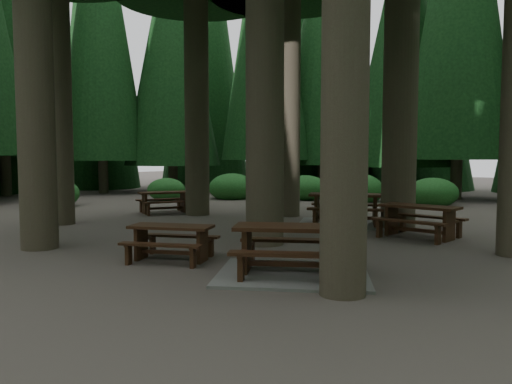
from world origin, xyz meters
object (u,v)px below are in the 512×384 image
Objects in this scene: picnic_table_e at (171,237)px; picnic_table_c at (345,214)px; picnic_table_d at (419,216)px; picnic_table_b at (164,199)px; picnic_table_a at (293,258)px.

picnic_table_c is at bearing 62.55° from picnic_table_e.
picnic_table_d is 6.09m from picnic_table_e.
picnic_table_e is at bearing -118.67° from picnic_table_c.
picnic_table_b is 1.08× the size of picnic_table_d.
picnic_table_a is 5.04m from picnic_table_d.
picnic_table_a is at bearing -96.13° from picnic_table_c.
picnic_table_a reaches higher than picnic_table_e.
picnic_table_a is 1.64× the size of picnic_table_e.
picnic_table_c is 1.72× the size of picnic_table_e.
picnic_table_c is at bearing 79.30° from picnic_table_a.
picnic_table_b is at bearing 164.59° from picnic_table_c.
picnic_table_d is at bearing 38.25° from picnic_table_e.
picnic_table_b is 6.42m from picnic_table_c.
picnic_table_c reaches higher than picnic_table_d.
picnic_table_e is at bearing -111.46° from picnic_table_d.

